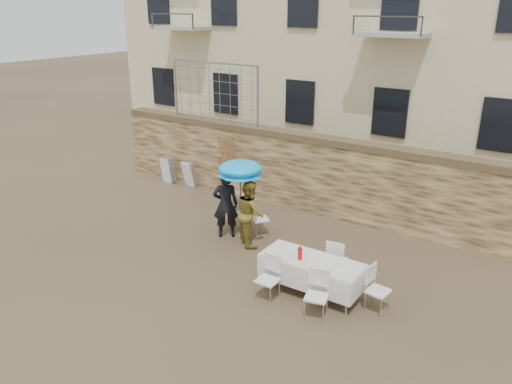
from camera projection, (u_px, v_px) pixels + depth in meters
The scene contains 17 objects.
ground at pixel (186, 277), 11.05m from camera, with size 80.00×80.00×0.00m, color brown.
stone_wall at pixel (298, 171), 14.56m from camera, with size 13.00×0.50×2.20m, color olive.
chain_link_fence at pixel (215, 93), 15.41m from camera, with size 3.20×0.06×1.80m, color gray, non-canonical shape.
man_suit at pixel (226, 205), 12.68m from camera, with size 0.64×0.42×1.77m, color black.
woman_dress at pixel (250, 213), 12.31m from camera, with size 0.81×0.63×1.67m, color #AE9335.
umbrella at pixel (240, 171), 12.22m from camera, with size 1.13×1.13×1.95m.
couple_chair_left at pixel (238, 212), 13.25m from camera, with size 0.48×0.48×0.96m, color white, non-canonical shape.
couple_chair_right at pixel (260, 218), 12.89m from camera, with size 0.48×0.48×0.96m, color white, non-canonical shape.
banquet_table at pixel (312, 261), 10.19m from camera, with size 2.10×0.85×0.78m.
soda_bottle at pixel (300, 254), 10.12m from camera, with size 0.09×0.09×0.26m, color red.
table_chair_front_left at pixel (267, 279), 10.01m from camera, with size 0.48×0.48×0.96m, color white, non-canonical shape.
table_chair_front_right at pixel (316, 296), 9.44m from camera, with size 0.48×0.48×0.96m, color white, non-canonical shape.
table_chair_back at pixel (337, 259), 10.80m from camera, with size 0.48×0.48×0.96m, color white, non-canonical shape.
table_chair_side at pixel (378, 290), 9.63m from camera, with size 0.48×0.48×0.96m, color white, non-canonical shape.
chair_stack_left at pixel (171, 169), 16.83m from camera, with size 0.46×0.40×0.92m, color white, non-canonical shape.
chair_stack_right at pixel (191, 173), 16.36m from camera, with size 0.46×0.32×0.92m, color white, non-canonical shape.
wood_planks at pixel (231, 165), 15.40m from camera, with size 0.70×0.20×2.00m, color #A37749, non-canonical shape.
Camera 1 is at (6.65, -7.21, 5.64)m, focal length 35.00 mm.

